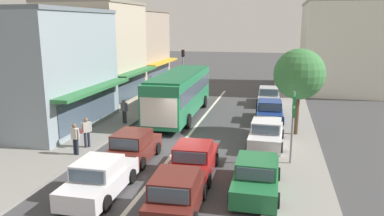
{
  "coord_description": "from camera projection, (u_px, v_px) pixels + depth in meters",
  "views": [
    {
      "loc": [
        5.13,
        -19.03,
        6.7
      ],
      "look_at": [
        -0.31,
        4.51,
        1.2
      ],
      "focal_mm": 35.0,
      "sensor_mm": 36.0,
      "label": 1
    }
  ],
  "objects": [
    {
      "name": "shopfront_corner_near",
      "position": [
        33.0,
        69.0,
        23.95
      ],
      "size": [
        8.71,
        8.93,
        7.6
      ],
      "color": "#84939E",
      "rests_on": "ground"
    },
    {
      "name": "hatchback_adjacent_lane_trail",
      "position": [
        134.0,
        147.0,
        18.49
      ],
      "size": [
        1.86,
        3.72,
        1.54
      ],
      "color": "#561E19",
      "rests_on": "ground"
    },
    {
      "name": "sedan_behind_bus_near",
      "position": [
        194.0,
        161.0,
        16.78
      ],
      "size": [
        2.02,
        4.26,
        1.47
      ],
      "color": "maroon",
      "rests_on": "ground"
    },
    {
      "name": "kerb_right",
      "position": [
        292.0,
        125.0,
        25.02
      ],
      "size": [
        2.8,
        44.0,
        0.12
      ],
      "primitive_type": "cube",
      "color": "gray",
      "rests_on": "ground"
    },
    {
      "name": "ground_plane",
      "position": [
        179.0,
        147.0,
        20.7
      ],
      "size": [
        140.0,
        140.0,
        0.0
      ],
      "primitive_type": "plane",
      "color": "#3F3F42"
    },
    {
      "name": "sidewalk_left",
      "position": [
        112.0,
        114.0,
        27.87
      ],
      "size": [
        5.2,
        44.0,
        0.14
      ],
      "primitive_type": "cube",
      "color": "gray",
      "rests_on": "ground"
    },
    {
      "name": "shopfront_mid_block",
      "position": [
        95.0,
        53.0,
        31.85
      ],
      "size": [
        7.72,
        7.61,
        8.46
      ],
      "color": "#B2A38E",
      "rests_on": "ground"
    },
    {
      "name": "pedestrian_far_walker",
      "position": [
        75.0,
        137.0,
        18.91
      ],
      "size": [
        0.55,
        0.3,
        1.63
      ],
      "color": "#232838",
      "rests_on": "sidewalk_left"
    },
    {
      "name": "lane_centre_line",
      "position": [
        195.0,
        128.0,
        24.5
      ],
      "size": [
        0.2,
        28.0,
        0.01
      ],
      "primitive_type": "cube",
      "color": "silver",
      "rests_on": "ground"
    },
    {
      "name": "sedan_queue_gap_filler",
      "position": [
        99.0,
        179.0,
        14.86
      ],
      "size": [
        1.93,
        4.21,
        1.47
      ],
      "color": "silver",
      "rests_on": "ground"
    },
    {
      "name": "building_right_far",
      "position": [
        344.0,
        47.0,
        37.53
      ],
      "size": [
        9.09,
        10.72,
        8.79
      ],
      "color": "silver",
      "rests_on": "ground"
    },
    {
      "name": "parked_sedan_kerb_third",
      "position": [
        269.0,
        112.0,
        26.07
      ],
      "size": [
        2.02,
        4.26,
        1.47
      ],
      "color": "navy",
      "rests_on": "ground"
    },
    {
      "name": "pedestrian_with_handbag_near",
      "position": [
        86.0,
        131.0,
        20.04
      ],
      "size": [
        0.55,
        0.56,
        1.63
      ],
      "color": "#232838",
      "rests_on": "sidewalk_left"
    },
    {
      "name": "pedestrian_browsing_midblock",
      "position": [
        124.0,
        110.0,
        24.88
      ],
      "size": [
        0.55,
        0.31,
        1.63
      ],
      "color": "#333338",
      "rests_on": "sidewalk_left"
    },
    {
      "name": "shopfront_far_end",
      "position": [
        131.0,
        49.0,
        39.7
      ],
      "size": [
        7.08,
        8.59,
        8.04
      ],
      "color": "gray",
      "rests_on": "ground"
    },
    {
      "name": "parked_sedan_kerb_second",
      "position": [
        266.0,
        134.0,
        20.86
      ],
      "size": [
        1.98,
        4.24,
        1.47
      ],
      "color": "silver",
      "rests_on": "ground"
    },
    {
      "name": "hatchback_adjacent_lane_lead",
      "position": [
        176.0,
        194.0,
        13.4
      ],
      "size": [
        1.95,
        3.77,
        1.54
      ],
      "color": "#561E19",
      "rests_on": "ground"
    },
    {
      "name": "directional_road_sign",
      "position": [
        293.0,
        111.0,
        17.41
      ],
      "size": [
        0.1,
        1.4,
        3.6
      ],
      "color": "gray",
      "rests_on": "ground"
    },
    {
      "name": "street_tree_right",
      "position": [
        299.0,
        74.0,
        21.91
      ],
      "size": [
        2.99,
        2.99,
        5.28
      ],
      "color": "brown",
      "rests_on": "ground"
    },
    {
      "name": "traffic_light_downstreet",
      "position": [
        183.0,
        64.0,
        36.3
      ],
      "size": [
        0.33,
        0.24,
        4.2
      ],
      "color": "gray",
      "rests_on": "ground"
    },
    {
      "name": "parked_sedan_kerb_rear",
      "position": [
        269.0,
        96.0,
        31.48
      ],
      "size": [
        1.97,
        4.24,
        1.47
      ],
      "color": "#9EA3A8",
      "rests_on": "ground"
    },
    {
      "name": "city_bus",
      "position": [
        180.0,
        91.0,
        27.09
      ],
      "size": [
        2.92,
        10.91,
        3.23
      ],
      "color": "#237A4C",
      "rests_on": "ground"
    },
    {
      "name": "parked_sedan_kerb_front",
      "position": [
        256.0,
        177.0,
        15.03
      ],
      "size": [
        1.91,
        4.21,
        1.47
      ],
      "color": "#1E6638",
      "rests_on": "ground"
    }
  ]
}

